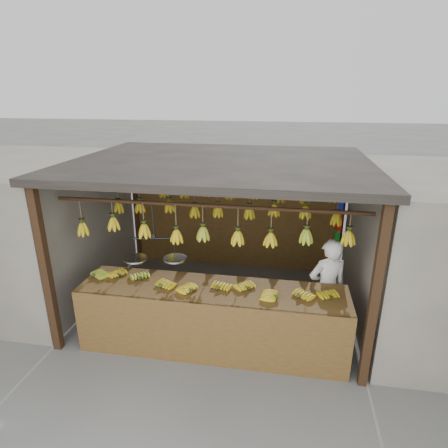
# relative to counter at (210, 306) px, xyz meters

# --- Properties ---
(ground) EXTENTS (80.00, 80.00, 0.00)m
(ground) POSITION_rel_counter_xyz_m (-0.08, 1.23, -0.71)
(ground) COLOR #5B5B57
(stall) EXTENTS (4.30, 3.30, 2.40)m
(stall) POSITION_rel_counter_xyz_m (-0.08, 1.56, 1.26)
(stall) COLOR black
(stall) RESTS_ON ground
(neighbor_left) EXTENTS (3.00, 3.00, 2.30)m
(neighbor_left) POSITION_rel_counter_xyz_m (-3.68, 1.23, 0.44)
(neighbor_left) COLOR slate
(neighbor_left) RESTS_ON ground
(counter) EXTENTS (3.56, 0.80, 0.96)m
(counter) POSITION_rel_counter_xyz_m (0.00, 0.00, 0.00)
(counter) COLOR brown
(counter) RESTS_ON ground
(hanging_bananas) EXTENTS (3.63, 2.23, 0.38)m
(hanging_bananas) POSITION_rel_counter_xyz_m (-0.08, 1.23, 0.91)
(hanging_bananas) COLOR gold
(hanging_bananas) RESTS_ON ground
(balance_scale) EXTENTS (0.83, 0.40, 0.80)m
(balance_scale) POSITION_rel_counter_xyz_m (-0.79, 0.23, 0.54)
(balance_scale) COLOR black
(balance_scale) RESTS_ON ground
(vendor) EXTENTS (0.64, 0.52, 1.50)m
(vendor) POSITION_rel_counter_xyz_m (1.52, 0.63, 0.04)
(vendor) COLOR white
(vendor) RESTS_ON ground
(bag_bundles) EXTENTS (0.08, 0.26, 1.19)m
(bag_bundles) POSITION_rel_counter_xyz_m (1.86, 2.58, 0.26)
(bag_bundles) COLOR #1426BF
(bag_bundles) RESTS_ON ground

